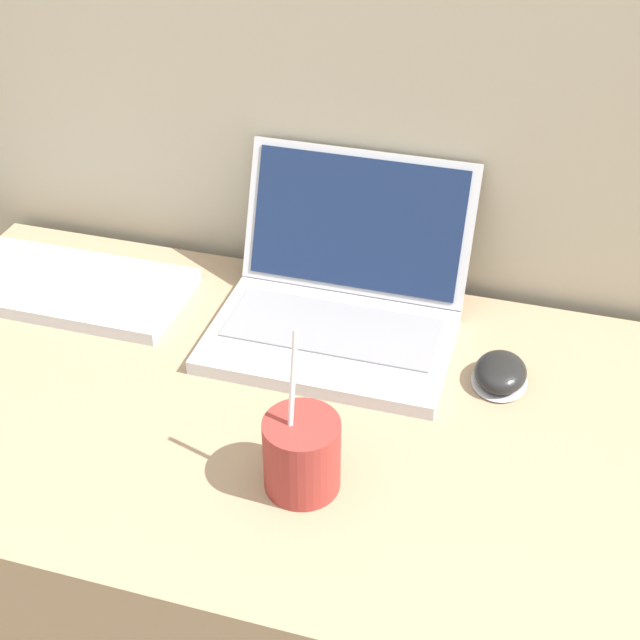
{
  "coord_description": "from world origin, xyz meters",
  "views": [
    {
      "loc": [
        0.28,
        -0.49,
        1.49
      ],
      "look_at": [
        0.02,
        0.4,
        0.82
      ],
      "focal_mm": 50.0,
      "sensor_mm": 36.0,
      "label": 1
    }
  ],
  "objects_px": {
    "laptop": "(340,298)",
    "drink_cup": "(302,453)",
    "external_keyboard": "(56,285)",
    "computer_mouse": "(500,373)"
  },
  "relations": [
    {
      "from": "laptop",
      "to": "drink_cup",
      "type": "xyz_separation_m",
      "value": [
        0.04,
        -0.31,
        0.0
      ]
    },
    {
      "from": "drink_cup",
      "to": "external_keyboard",
      "type": "distance_m",
      "value": 0.54
    },
    {
      "from": "laptop",
      "to": "computer_mouse",
      "type": "distance_m",
      "value": 0.24
    },
    {
      "from": "laptop",
      "to": "computer_mouse",
      "type": "bearing_deg",
      "value": -15.32
    },
    {
      "from": "drink_cup",
      "to": "external_keyboard",
      "type": "height_order",
      "value": "drink_cup"
    },
    {
      "from": "laptop",
      "to": "external_keyboard",
      "type": "xyz_separation_m",
      "value": [
        -0.43,
        -0.03,
        -0.04
      ]
    },
    {
      "from": "computer_mouse",
      "to": "external_keyboard",
      "type": "xyz_separation_m",
      "value": [
        -0.66,
        0.03,
        -0.01
      ]
    },
    {
      "from": "laptop",
      "to": "drink_cup",
      "type": "distance_m",
      "value": 0.31
    },
    {
      "from": "laptop",
      "to": "external_keyboard",
      "type": "distance_m",
      "value": 0.43
    },
    {
      "from": "computer_mouse",
      "to": "external_keyboard",
      "type": "distance_m",
      "value": 0.66
    }
  ]
}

